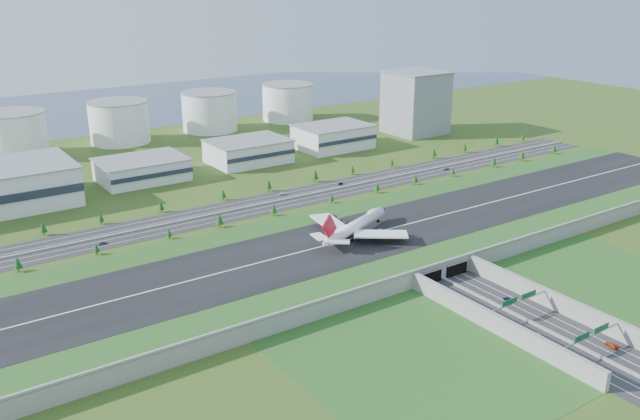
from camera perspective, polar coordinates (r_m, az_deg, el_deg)
ground at (r=364.51m, az=4.85°, el=-3.05°), size 1200.00×1200.00×0.00m
airfield_deck at (r=362.90m, az=4.88°, el=-2.46°), size 520.00×100.00×9.20m
underpass_road at (r=300.05m, az=16.98°, el=-8.31°), size 38.80×120.40×8.00m
sign_gantry_near at (r=300.86m, az=16.40°, el=-7.42°), size 38.70×0.70×9.80m
sign_gantry_far at (r=283.14m, az=21.87°, el=-9.84°), size 38.70×0.70×9.80m
north_expressway at (r=437.45m, az=-2.96°, el=0.86°), size 560.00×36.00×0.12m
tree_row at (r=451.07m, az=0.06°, el=2.07°), size 502.75×48.61×8.47m
hangar_mid_a at (r=493.76m, az=-14.77°, el=3.30°), size 58.00×42.00×15.00m
hangar_mid_b at (r=526.31m, az=-6.06°, el=4.92°), size 58.00×42.00×17.00m
hangar_mid_c at (r=566.95m, az=1.10°, el=6.18°), size 58.00×42.00×19.00m
office_tower at (r=625.58m, az=8.05°, el=8.92°), size 46.00×46.00×55.00m
fuel_tank_a at (r=590.65m, az=-24.40°, el=5.78°), size 50.00×50.00×35.00m
fuel_tank_b at (r=610.03m, az=-16.55°, el=7.09°), size 50.00×50.00×35.00m
fuel_tank_c at (r=640.19m, az=-9.28°, el=8.18°), size 50.00×50.00×35.00m
fuel_tank_d at (r=679.71m, az=-2.72°, el=9.05°), size 50.00×50.00×35.00m
bay_water at (r=783.12m, az=-17.97°, el=8.21°), size 1200.00×260.00×0.06m
boeing_747 at (r=354.21m, az=3.05°, el=-1.32°), size 60.19×55.76×19.69m
car_0 at (r=304.03m, az=13.12°, el=-8.12°), size 1.72×4.05×1.37m
car_1 at (r=288.91m, az=17.91°, el=-10.09°), size 2.27×5.26×1.68m
car_2 at (r=315.92m, az=15.57°, el=-7.25°), size 2.93×5.17×1.36m
car_3 at (r=292.71m, az=23.36°, el=-10.41°), size 3.29×6.06×1.67m
car_4 at (r=383.40m, az=-17.88°, el=-2.66°), size 4.91×2.20×1.64m
car_5 at (r=468.33m, az=1.72°, el=2.24°), size 4.69×3.25×1.46m
car_6 at (r=513.26m, az=10.52°, el=3.46°), size 6.56×4.19×1.69m
car_7 at (r=446.53m, az=-3.23°, el=1.36°), size 5.97×4.33×1.61m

